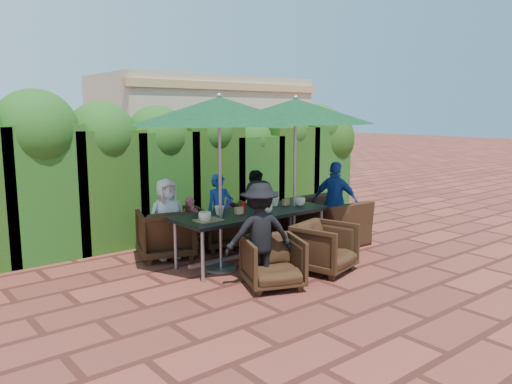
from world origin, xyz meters
TOP-DOWN VIEW (x-y plane):
  - ground at (0.00, 0.00)m, footprint 80.00×80.00m
  - dining_table at (-0.13, 0.11)m, footprint 2.41×0.90m
  - umbrella_left at (-0.74, 0.06)m, footprint 2.48×2.48m
  - umbrella_right at (0.67, 0.06)m, footprint 2.41×2.41m
  - chair_far_left at (-1.05, 1.08)m, footprint 1.01×0.98m
  - chair_far_mid at (-0.04, 1.02)m, footprint 0.89×0.85m
  - chair_far_right at (0.74, 1.00)m, footprint 0.86×0.82m
  - chair_near_left at (-0.64, -0.94)m, footprint 0.89×0.87m
  - chair_near_right at (0.33, -0.92)m, footprint 0.88×0.85m
  - chair_end_right at (1.52, 0.12)m, footprint 0.81×1.19m
  - adult_far_left at (-1.04, 1.05)m, footprint 0.64×0.43m
  - adult_far_mid at (-0.07, 1.06)m, footprint 0.50×0.44m
  - adult_far_right at (0.74, 1.06)m, footprint 0.63×0.43m
  - adult_near_left at (-0.74, -0.79)m, footprint 0.95×0.67m
  - adult_end_right at (1.70, 0.12)m, footprint 0.68×0.90m
  - child_left at (-0.59, 1.10)m, footprint 0.40×0.36m
  - child_right at (0.30, 1.25)m, footprint 0.31×0.27m
  - pedestrian_a at (1.48, 4.30)m, footprint 1.47×0.54m
  - pedestrian_b at (2.31, 4.35)m, footprint 0.78×0.52m
  - pedestrian_c at (3.54, 4.23)m, footprint 1.22×0.74m
  - cup_a at (-1.06, -0.04)m, footprint 0.18×0.18m
  - cup_b at (-0.65, 0.21)m, footprint 0.14×0.14m
  - cup_c at (-0.02, -0.09)m, footprint 0.17×0.17m
  - cup_d at (0.44, 0.26)m, footprint 0.15×0.15m
  - cup_e at (0.74, 0.01)m, footprint 0.17×0.17m
  - ketchup_bottle at (-0.28, 0.13)m, footprint 0.04×0.04m
  - sauce_bottle at (-0.27, 0.20)m, footprint 0.04×0.04m
  - serving_tray at (-0.99, -0.01)m, footprint 0.35×0.25m
  - number_block_left at (-0.39, 0.10)m, footprint 0.12×0.06m
  - number_block_right at (0.61, 0.18)m, footprint 0.12×0.06m
  - hedge_wall at (-0.32, 2.32)m, footprint 9.10×1.60m
  - building at (3.50, 6.99)m, footprint 6.20×3.08m

SIDE VIEW (x-z plane):
  - ground at x=0.00m, z-range 0.00..0.00m
  - chair_near_left at x=-0.64m, z-range 0.00..0.72m
  - chair_near_right at x=0.33m, z-range 0.00..0.75m
  - chair_far_mid at x=-0.04m, z-range 0.00..0.76m
  - chair_far_right at x=0.74m, z-range 0.00..0.76m
  - child_right at x=0.30m, z-range 0.00..0.78m
  - chair_far_left at x=-1.05m, z-range 0.00..0.83m
  - child_left at x=-0.59m, z-range 0.00..0.88m
  - chair_end_right at x=1.52m, z-range 0.00..1.01m
  - adult_far_mid at x=-0.07m, z-range 0.00..1.21m
  - adult_far_right at x=0.74m, z-range 0.00..1.22m
  - adult_far_left at x=-1.04m, z-range 0.00..1.22m
  - dining_table at x=-0.13m, z-range 0.30..1.05m
  - adult_near_left at x=-0.74m, z-range 0.00..1.36m
  - adult_end_right at x=1.70m, z-range 0.00..1.38m
  - serving_tray at x=-0.99m, z-range 0.75..0.77m
  - pedestrian_b at x=2.31m, z-range 0.00..1.54m
  - pedestrian_a at x=1.48m, z-range 0.00..1.57m
  - number_block_left at x=-0.39m, z-range 0.75..0.85m
  - number_block_right at x=0.61m, z-range 0.75..0.85m
  - cup_b at x=-0.65m, z-range 0.75..0.88m
  - cup_e at x=0.74m, z-range 0.75..0.89m
  - cup_c at x=-0.02m, z-range 0.75..0.89m
  - cup_a at x=-1.06m, z-range 0.75..0.89m
  - cup_d at x=0.44m, z-range 0.75..0.89m
  - ketchup_bottle at x=-0.28m, z-range 0.75..0.92m
  - sauce_bottle at x=-0.27m, z-range 0.75..0.92m
  - pedestrian_c at x=3.54m, z-range 0.00..1.78m
  - hedge_wall at x=-0.32m, z-range 0.09..2.64m
  - building at x=3.50m, z-range 0.01..3.21m
  - umbrella_right at x=0.67m, z-range 0.98..3.44m
  - umbrella_left at x=-0.74m, z-range 0.98..3.44m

